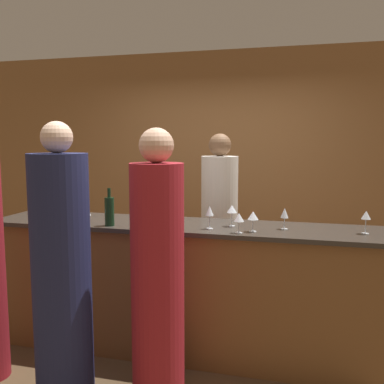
# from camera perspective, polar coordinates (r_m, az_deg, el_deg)

# --- Properties ---
(ground_plane) EXTENTS (14.00, 14.00, 0.00)m
(ground_plane) POSITION_cam_1_polar(r_m,az_deg,el_deg) (3.83, -1.56, -20.26)
(ground_plane) COLOR #4C3823
(back_wall) EXTENTS (8.00, 0.06, 2.80)m
(back_wall) POSITION_cam_1_polar(r_m,az_deg,el_deg) (5.18, 3.96, 3.01)
(back_wall) COLOR olive
(back_wall) RESTS_ON ground_plane
(bar_counter) EXTENTS (3.19, 0.63, 1.08)m
(bar_counter) POSITION_cam_1_polar(r_m,az_deg,el_deg) (3.62, -1.59, -12.62)
(bar_counter) COLOR brown
(bar_counter) RESTS_ON ground_plane
(bartender) EXTENTS (0.35, 0.35, 1.81)m
(bartender) POSITION_cam_1_polar(r_m,az_deg,el_deg) (4.16, 3.65, -5.69)
(bartender) COLOR silver
(bartender) RESTS_ON ground_plane
(guest_1) EXTENTS (0.36, 0.36, 1.83)m
(guest_1) POSITION_cam_1_polar(r_m,az_deg,el_deg) (2.93, -4.61, -10.98)
(guest_1) COLOR maroon
(guest_1) RESTS_ON ground_plane
(guest_2) EXTENTS (0.39, 0.39, 1.87)m
(guest_2) POSITION_cam_1_polar(r_m,az_deg,el_deg) (3.05, -16.97, -10.30)
(guest_2) COLOR #1E234C
(guest_2) RESTS_ON ground_plane
(wine_bottle_0) EXTENTS (0.07, 0.07, 0.30)m
(wine_bottle_0) POSITION_cam_1_polar(r_m,az_deg,el_deg) (4.20, -19.12, -1.07)
(wine_bottle_0) COLOR #19381E
(wine_bottle_0) RESTS_ON bar_counter
(wine_bottle_1) EXTENTS (0.08, 0.08, 0.28)m
(wine_bottle_1) POSITION_cam_1_polar(r_m,az_deg,el_deg) (3.32, -6.42, -2.89)
(wine_bottle_1) COLOR black
(wine_bottle_1) RESTS_ON bar_counter
(wine_bottle_2) EXTENTS (0.08, 0.08, 0.30)m
(wine_bottle_2) POSITION_cam_1_polar(r_m,az_deg,el_deg) (3.44, -10.95, -2.48)
(wine_bottle_2) COLOR black
(wine_bottle_2) RESTS_ON bar_counter
(wine_glass_0) EXTENTS (0.07, 0.07, 0.17)m
(wine_glass_0) POSITION_cam_1_polar(r_m,az_deg,el_deg) (3.33, 22.19, -2.98)
(wine_glass_0) COLOR silver
(wine_glass_0) RESTS_ON bar_counter
(wine_glass_1) EXTENTS (0.07, 0.07, 0.16)m
(wine_glass_1) POSITION_cam_1_polar(r_m,az_deg,el_deg) (3.49, -13.88, -2.52)
(wine_glass_1) COLOR silver
(wine_glass_1) RESTS_ON bar_counter
(wine_glass_2) EXTENTS (0.08, 0.08, 0.15)m
(wine_glass_2) POSITION_cam_1_polar(r_m,az_deg,el_deg) (3.18, 8.15, -3.19)
(wine_glass_2) COLOR silver
(wine_glass_2) RESTS_ON bar_counter
(wine_glass_3) EXTENTS (0.06, 0.06, 0.18)m
(wine_glass_3) POSITION_cam_1_polar(r_m,az_deg,el_deg) (3.25, 2.36, -2.63)
(wine_glass_3) COLOR silver
(wine_glass_3) RESTS_ON bar_counter
(wine_glass_4) EXTENTS (0.07, 0.07, 0.15)m
(wine_glass_4) POSITION_cam_1_polar(r_m,az_deg,el_deg) (3.13, 6.28, -3.46)
(wine_glass_4) COLOR silver
(wine_glass_4) RESTS_ON bar_counter
(wine_glass_5) EXTENTS (0.06, 0.06, 0.16)m
(wine_glass_5) POSITION_cam_1_polar(r_m,az_deg,el_deg) (3.32, 12.23, -2.86)
(wine_glass_5) COLOR silver
(wine_glass_5) RESTS_ON bar_counter
(wine_glass_6) EXTENTS (0.08, 0.08, 0.17)m
(wine_glass_6) POSITION_cam_1_polar(r_m,az_deg,el_deg) (3.37, 5.36, -2.33)
(wine_glass_6) COLOR silver
(wine_glass_6) RESTS_ON bar_counter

